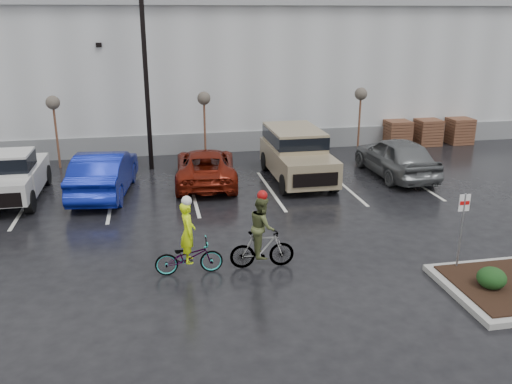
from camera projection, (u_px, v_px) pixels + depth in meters
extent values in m
plane|color=black|center=(321.00, 289.00, 13.47)|extent=(120.00, 120.00, 0.00)
cube|color=silver|center=(213.00, 66.00, 32.89)|extent=(60.00, 15.00, 7.00)
cube|color=slate|center=(233.00, 142.00, 26.79)|extent=(60.00, 0.12, 1.00)
cube|color=#999B9E|center=(212.00, 5.00, 31.78)|extent=(60.50, 15.50, 0.30)
cube|color=#203917|center=(186.00, 51.00, 54.49)|extent=(80.00, 25.00, 6.00)
cylinder|color=black|center=(145.00, 65.00, 22.53)|extent=(0.20, 0.20, 9.00)
cylinder|color=#552F22|center=(57.00, 137.00, 23.70)|extent=(0.10, 0.10, 2.80)
sphere|color=#474139|center=(53.00, 103.00, 23.23)|extent=(0.60, 0.60, 0.60)
cylinder|color=#552F22|center=(205.00, 131.00, 24.88)|extent=(0.10, 0.10, 2.80)
sphere|color=#474139|center=(204.00, 98.00, 24.41)|extent=(0.60, 0.60, 0.60)
cylinder|color=#552F22|center=(359.00, 125.00, 26.25)|extent=(0.10, 0.10, 2.80)
sphere|color=#474139|center=(361.00, 94.00, 25.78)|extent=(0.60, 0.60, 0.60)
cube|color=#552F22|center=(397.00, 133.00, 27.86)|extent=(1.20, 1.20, 1.35)
cube|color=#552F22|center=(427.00, 132.00, 28.17)|extent=(1.20, 1.20, 1.35)
cube|color=#552F22|center=(459.00, 131.00, 28.50)|extent=(1.20, 1.20, 1.35)
ellipsoid|color=#133817|center=(492.00, 278.00, 13.14)|extent=(0.70, 0.70, 0.52)
cylinder|color=gray|center=(461.00, 234.00, 14.01)|extent=(0.05, 0.05, 2.20)
cube|color=white|center=(464.00, 203.00, 13.74)|extent=(0.30, 0.02, 0.45)
cube|color=red|center=(465.00, 203.00, 13.73)|extent=(0.26, 0.02, 0.10)
imported|color=navy|center=(104.00, 173.00, 20.34)|extent=(2.41, 5.28, 1.68)
imported|color=#661509|center=(206.00, 166.00, 21.72)|extent=(2.74, 5.21, 1.40)
imported|color=slate|center=(396.00, 157.00, 22.66)|extent=(2.13, 4.98, 1.68)
imported|color=#3F3F44|center=(189.00, 257.00, 14.15)|extent=(1.77, 0.62, 0.93)
imported|color=#D6FF0E|center=(188.00, 232.00, 13.94)|extent=(0.39, 0.59, 1.63)
sphere|color=silver|center=(187.00, 201.00, 13.67)|extent=(0.27, 0.27, 0.27)
imported|color=#3F3F44|center=(262.00, 249.00, 14.49)|extent=(1.70, 0.57, 1.05)
imported|color=#4B532C|center=(262.00, 226.00, 14.29)|extent=(0.48, 0.82, 1.65)
sphere|color=#990C0C|center=(262.00, 195.00, 14.02)|extent=(0.27, 0.27, 0.27)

